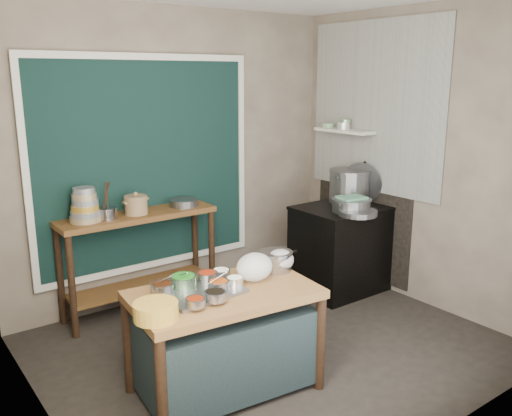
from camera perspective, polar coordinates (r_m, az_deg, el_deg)
floor at (r=4.60m, az=1.62°, el=-14.44°), size 3.50×3.00×0.02m
back_wall at (r=5.38m, az=-8.31°, el=5.46°), size 3.50×0.02×2.80m
left_wall at (r=3.36m, az=-22.56°, el=-0.51°), size 0.02×3.00×2.80m
right_wall at (r=5.38m, az=16.69°, el=5.03°), size 0.02×3.00×2.80m
curtain_panel at (r=5.19m, az=-11.49°, el=4.48°), size 2.10×0.02×1.90m
curtain_frame at (r=5.18m, az=-11.44°, el=4.47°), size 2.22×0.03×2.02m
tile_panel at (r=5.66m, az=12.35°, el=10.29°), size 0.02×1.70×1.70m
soot_patch at (r=5.91m, az=11.09°, el=-0.83°), size 0.01×1.30×1.30m
wall_shelf at (r=5.81m, az=9.29°, el=8.03°), size 0.22×0.70×0.03m
prep_table at (r=3.87m, az=-3.32°, el=-13.81°), size 1.32×0.85×0.75m
back_counter at (r=5.16m, az=-12.13°, el=-5.66°), size 1.45×0.40×0.95m
stove_block at (r=5.65m, az=9.02°, el=-4.34°), size 0.90×0.68×0.85m
stove_top at (r=5.53m, az=9.19°, el=0.00°), size 0.92×0.69×0.03m
condiment_tray at (r=3.67m, az=-5.87°, el=-8.82°), size 0.56×0.42×0.02m
condiment_bowls at (r=3.68m, az=-5.94°, el=-8.02°), size 0.61×0.50×0.07m
yellow_basin at (r=3.34m, az=-10.50°, el=-10.60°), size 0.36×0.36×0.10m
saucepan at (r=4.06m, az=2.07°, el=-5.58°), size 0.32×0.32×0.14m
plastic_bag_a at (r=3.85m, az=-0.16°, el=-6.23°), size 0.30×0.26×0.20m
plastic_bag_b at (r=4.04m, az=2.53°, el=-5.52°), size 0.24×0.21×0.17m
bowl_stack at (r=4.83m, az=-17.56°, el=0.12°), size 0.26×0.26×0.30m
utensil_cup at (r=4.87m, az=-15.38°, el=-0.56°), size 0.21×0.21×0.10m
ceramic_crock at (r=4.98m, az=-12.51°, el=0.21°), size 0.27×0.27×0.15m
wide_bowl at (r=5.21m, az=-7.61°, el=0.56°), size 0.28×0.28×0.07m
stock_pot at (r=5.68m, az=9.79°, el=2.28°), size 0.46×0.46×0.34m
pot_lid at (r=5.72m, az=11.14°, el=2.69°), size 0.24×0.44×0.42m
steamer at (r=5.32m, az=10.01°, el=0.31°), size 0.42×0.42×0.13m
green_cloth at (r=5.30m, az=10.04°, el=1.09°), size 0.29×0.24×0.02m
shallow_pan at (r=5.20m, az=10.67°, el=-0.49°), size 0.47×0.47×0.05m
shelf_bowl_stack at (r=5.80m, az=9.30°, el=8.66°), size 0.13×0.13×0.10m
shelf_bowl_green at (r=5.98m, az=7.63°, el=8.62°), size 0.15×0.15×0.05m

